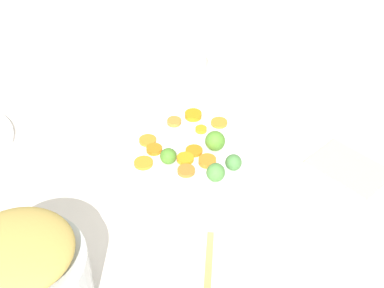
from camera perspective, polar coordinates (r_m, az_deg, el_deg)
name	(u,v)px	position (r m, az deg, el deg)	size (l,w,h in m)	color
tabletop	(193,191)	(1.20, 0.13, -4.90)	(2.40, 2.40, 0.02)	silver
serving_bowl_carrots	(192,163)	(1.19, 0.00, -1.92)	(0.28, 0.28, 0.08)	white
metal_pot	(26,284)	(1.00, -16.69, -13.63)	(0.22, 0.22, 0.13)	#B4BABF
stuffing_mound	(16,251)	(0.93, -17.69, -10.44)	(0.19, 0.19, 0.05)	#B09247
carrot_slice_0	(219,123)	(1.23, 2.81, 2.20)	(0.04, 0.04, 0.01)	orange
carrot_slice_1	(201,129)	(1.21, 0.93, 1.52)	(0.02, 0.02, 0.01)	orange
carrot_slice_2	(193,115)	(1.24, 0.13, 3.00)	(0.04, 0.04, 0.01)	orange
carrot_slice_3	(143,163)	(1.13, -5.02, -1.96)	(0.04, 0.04, 0.01)	orange
carrot_slice_4	(154,149)	(1.16, -3.91, -0.55)	(0.03, 0.03, 0.01)	orange
carrot_slice_5	(174,122)	(1.23, -1.85, 2.32)	(0.03, 0.03, 0.01)	orange
carrot_slice_6	(186,171)	(1.11, -0.60, -2.76)	(0.04, 0.04, 0.01)	orange
carrot_slice_7	(185,159)	(1.13, -0.70, -1.51)	(0.04, 0.04, 0.01)	orange
carrot_slice_8	(148,140)	(1.18, -4.58, 0.37)	(0.04, 0.04, 0.01)	orange
carrot_slice_9	(194,151)	(1.15, 0.21, -0.71)	(0.04, 0.04, 0.01)	orange
carrot_slice_10	(207,161)	(1.13, 1.58, -1.76)	(0.04, 0.04, 0.01)	orange
brussels_sprout_0	(234,162)	(1.11, 4.30, -1.90)	(0.03, 0.03, 0.03)	#457B3D
brussels_sprout_1	(216,142)	(1.15, 2.53, 0.19)	(0.04, 0.04, 0.04)	#4E872B
brussels_sprout_2	(215,173)	(1.08, 2.41, -2.95)	(0.04, 0.04, 0.04)	#4A833C
brussels_sprout_3	(168,156)	(1.12, -2.47, -1.26)	(0.03, 0.03, 0.03)	#487E28
casserole_dish	(159,65)	(1.51, -3.38, 8.07)	(0.26, 0.26, 0.08)	white
dish_towel	(349,168)	(1.29, 15.87, -2.38)	(0.17, 0.12, 0.01)	beige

